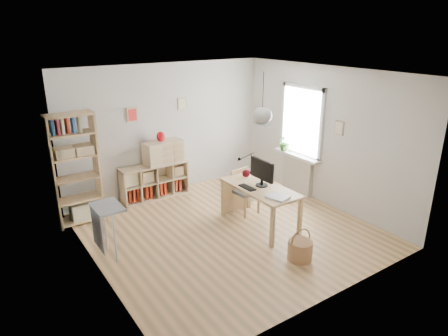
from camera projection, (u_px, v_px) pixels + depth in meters
ground at (229, 230)px, 6.98m from camera, size 4.50×4.50×0.00m
room_shell at (262, 115)px, 6.49m from camera, size 4.50×4.50×4.50m
window_unit at (302, 121)px, 8.11m from camera, size 0.07×1.16×1.46m
radiator at (297, 174)px, 8.48m from camera, size 0.10×0.80×0.80m
windowsill at (297, 156)px, 8.31m from camera, size 0.22×1.20×0.06m
desk at (260, 192)px, 6.94m from camera, size 0.70×1.50×0.75m
cube_shelf at (153, 184)px, 8.26m from camera, size 1.40×0.38×0.72m
tall_bookshelf at (74, 165)px, 6.95m from camera, size 0.80×0.38×2.00m
side_table at (104, 218)px, 5.96m from camera, size 0.40×0.55×0.85m
chair at (244, 189)px, 7.54m from camera, size 0.45×0.45×0.84m
wicker_basket at (300, 249)px, 6.06m from camera, size 0.38×0.38×0.52m
storage_chest at (246, 190)px, 8.25m from camera, size 0.52×0.58×0.54m
monitor at (262, 171)px, 6.86m from camera, size 0.22×0.54×0.47m
keyboard at (247, 187)px, 6.85m from camera, size 0.14×0.35×0.02m
task_lamp at (245, 162)px, 7.29m from camera, size 0.38×0.14×0.40m
yarn_ball at (246, 173)px, 7.32m from camera, size 0.14×0.14×0.14m
paper_tray at (278, 197)px, 6.44m from camera, size 0.35×0.40×0.03m
drawer_chest at (163, 152)px, 8.14m from camera, size 0.82×0.42×0.46m
red_vase at (161, 137)px, 8.01m from camera, size 0.17×0.17×0.21m
potted_plant at (285, 142)px, 8.50m from camera, size 0.40×0.37×0.37m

